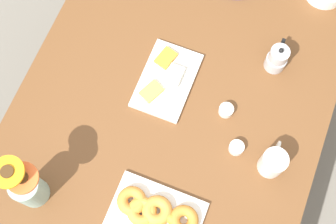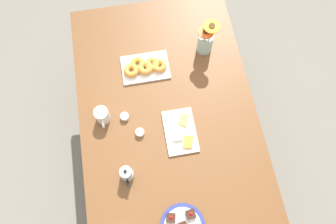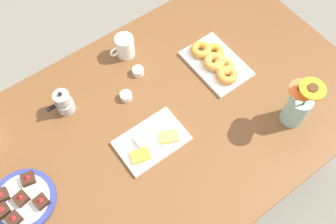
{
  "view_description": "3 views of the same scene",
  "coord_description": "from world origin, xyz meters",
  "px_view_note": "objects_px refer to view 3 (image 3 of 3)",
  "views": [
    {
      "loc": [
        -0.45,
        -0.17,
        2.19
      ],
      "look_at": [
        0.0,
        0.0,
        0.78
      ],
      "focal_mm": 50.0,
      "sensor_mm": 36.0,
      "label": 1
    },
    {
      "loc": [
        0.64,
        -0.11,
        2.47
      ],
      "look_at": [
        0.0,
        0.0,
        0.78
      ],
      "focal_mm": 35.0,
      "sensor_mm": 36.0,
      "label": 2
    },
    {
      "loc": [
        0.42,
        0.56,
        2.03
      ],
      "look_at": [
        0.0,
        0.0,
        0.78
      ],
      "focal_mm": 40.0,
      "sensor_mm": 36.0,
      "label": 3
    }
  ],
  "objects_px": {
    "jam_cup_honey": "(126,96)",
    "flower_vase": "(297,107)",
    "croissant_platter": "(216,62)",
    "moka_pot": "(64,102)",
    "dessert_plate": "(22,200)",
    "dining_table": "(168,127)",
    "coffee_mug": "(125,46)",
    "cheese_platter": "(151,141)",
    "jam_cup_berry": "(138,71)"
  },
  "relations": [
    {
      "from": "dining_table",
      "to": "flower_vase",
      "type": "distance_m",
      "value": 0.51
    },
    {
      "from": "croissant_platter",
      "to": "dessert_plate",
      "type": "distance_m",
      "value": 0.92
    },
    {
      "from": "dining_table",
      "to": "cheese_platter",
      "type": "xyz_separation_m",
      "value": [
        0.12,
        0.05,
        0.1
      ]
    },
    {
      "from": "dining_table",
      "to": "moka_pot",
      "type": "xyz_separation_m",
      "value": [
        0.3,
        -0.27,
        0.13
      ]
    },
    {
      "from": "dessert_plate",
      "to": "moka_pot",
      "type": "height_order",
      "value": "moka_pot"
    },
    {
      "from": "jam_cup_honey",
      "to": "flower_vase",
      "type": "bearing_deg",
      "value": 135.28
    },
    {
      "from": "jam_cup_honey",
      "to": "croissant_platter",
      "type": "bearing_deg",
      "value": 167.27
    },
    {
      "from": "flower_vase",
      "to": "jam_cup_honey",
      "type": "bearing_deg",
      "value": -44.72
    },
    {
      "from": "dessert_plate",
      "to": "flower_vase",
      "type": "xyz_separation_m",
      "value": [
        -0.99,
        0.32,
        0.08
      ]
    },
    {
      "from": "jam_cup_honey",
      "to": "dessert_plate",
      "type": "xyz_separation_m",
      "value": [
        0.52,
        0.14,
        -0.0
      ]
    },
    {
      "from": "dining_table",
      "to": "moka_pot",
      "type": "bearing_deg",
      "value": -41.7
    },
    {
      "from": "moka_pot",
      "to": "dining_table",
      "type": "bearing_deg",
      "value": 138.3
    },
    {
      "from": "jam_cup_honey",
      "to": "jam_cup_berry",
      "type": "xyz_separation_m",
      "value": [
        -0.11,
        -0.07,
        0.0
      ]
    },
    {
      "from": "dining_table",
      "to": "moka_pot",
      "type": "distance_m",
      "value": 0.43
    },
    {
      "from": "dining_table",
      "to": "jam_cup_berry",
      "type": "bearing_deg",
      "value": -95.67
    },
    {
      "from": "croissant_platter",
      "to": "moka_pot",
      "type": "height_order",
      "value": "moka_pot"
    },
    {
      "from": "cheese_platter",
      "to": "jam_cup_honey",
      "type": "height_order",
      "value": "cheese_platter"
    },
    {
      "from": "moka_pot",
      "to": "jam_cup_berry",
      "type": "bearing_deg",
      "value": 175.38
    },
    {
      "from": "dining_table",
      "to": "flower_vase",
      "type": "bearing_deg",
      "value": 142.81
    },
    {
      "from": "jam_cup_honey",
      "to": "flower_vase",
      "type": "height_order",
      "value": "flower_vase"
    },
    {
      "from": "dessert_plate",
      "to": "moka_pot",
      "type": "xyz_separation_m",
      "value": [
        -0.3,
        -0.24,
        0.04
      ]
    },
    {
      "from": "cheese_platter",
      "to": "moka_pot",
      "type": "xyz_separation_m",
      "value": [
        0.19,
        -0.32,
        0.04
      ]
    },
    {
      "from": "coffee_mug",
      "to": "cheese_platter",
      "type": "height_order",
      "value": "coffee_mug"
    },
    {
      "from": "coffee_mug",
      "to": "moka_pot",
      "type": "xyz_separation_m",
      "value": [
        0.34,
        0.09,
        -0.0
      ]
    },
    {
      "from": "dining_table",
      "to": "jam_cup_honey",
      "type": "relative_size",
      "value": 33.33
    },
    {
      "from": "jam_cup_berry",
      "to": "jam_cup_honey",
      "type": "bearing_deg",
      "value": 33.81
    },
    {
      "from": "dessert_plate",
      "to": "moka_pot",
      "type": "bearing_deg",
      "value": -141.92
    },
    {
      "from": "croissant_platter",
      "to": "dessert_plate",
      "type": "height_order",
      "value": "dessert_plate"
    },
    {
      "from": "croissant_platter",
      "to": "jam_cup_honey",
      "type": "relative_size",
      "value": 5.93
    },
    {
      "from": "croissant_platter",
      "to": "moka_pot",
      "type": "xyz_separation_m",
      "value": [
        0.61,
        -0.19,
        0.03
      ]
    },
    {
      "from": "coffee_mug",
      "to": "cheese_platter",
      "type": "distance_m",
      "value": 0.44
    },
    {
      "from": "cheese_platter",
      "to": "flower_vase",
      "type": "bearing_deg",
      "value": 154.3
    },
    {
      "from": "dessert_plate",
      "to": "moka_pot",
      "type": "relative_size",
      "value": 1.91
    },
    {
      "from": "moka_pot",
      "to": "coffee_mug",
      "type": "bearing_deg",
      "value": -165.06
    },
    {
      "from": "coffee_mug",
      "to": "flower_vase",
      "type": "xyz_separation_m",
      "value": [
        -0.34,
        0.65,
        0.04
      ]
    },
    {
      "from": "flower_vase",
      "to": "moka_pot",
      "type": "height_order",
      "value": "flower_vase"
    },
    {
      "from": "dessert_plate",
      "to": "jam_cup_honey",
      "type": "bearing_deg",
      "value": -165.03
    },
    {
      "from": "dining_table",
      "to": "flower_vase",
      "type": "relative_size",
      "value": 6.35
    },
    {
      "from": "coffee_mug",
      "to": "dessert_plate",
      "type": "relative_size",
      "value": 0.5
    },
    {
      "from": "jam_cup_berry",
      "to": "flower_vase",
      "type": "xyz_separation_m",
      "value": [
        -0.36,
        0.53,
        0.07
      ]
    },
    {
      "from": "cheese_platter",
      "to": "flower_vase",
      "type": "distance_m",
      "value": 0.56
    },
    {
      "from": "dining_table",
      "to": "flower_vase",
      "type": "xyz_separation_m",
      "value": [
        -0.38,
        0.29,
        0.17
      ]
    },
    {
      "from": "croissant_platter",
      "to": "moka_pot",
      "type": "distance_m",
      "value": 0.64
    },
    {
      "from": "croissant_platter",
      "to": "flower_vase",
      "type": "xyz_separation_m",
      "value": [
        -0.07,
        0.37,
        0.07
      ]
    },
    {
      "from": "cheese_platter",
      "to": "croissant_platter",
      "type": "relative_size",
      "value": 0.91
    },
    {
      "from": "croissant_platter",
      "to": "moka_pot",
      "type": "relative_size",
      "value": 2.39
    },
    {
      "from": "dining_table",
      "to": "croissant_platter",
      "type": "xyz_separation_m",
      "value": [
        -0.31,
        -0.08,
        0.11
      ]
    },
    {
      "from": "cheese_platter",
      "to": "jam_cup_berry",
      "type": "height_order",
      "value": "cheese_platter"
    },
    {
      "from": "cheese_platter",
      "to": "jam_cup_honey",
      "type": "bearing_deg",
      "value": -98.32
    },
    {
      "from": "dessert_plate",
      "to": "coffee_mug",
      "type": "bearing_deg",
      "value": -152.96
    }
  ]
}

